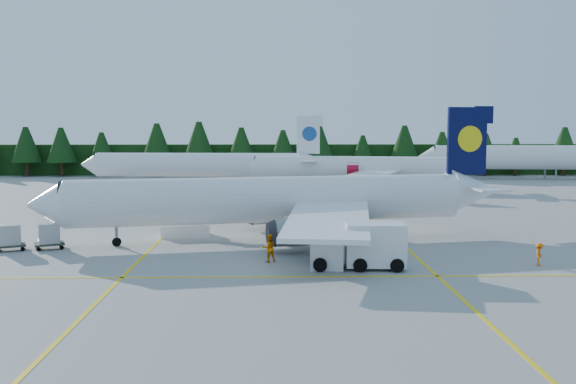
{
  "coord_description": "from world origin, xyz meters",
  "views": [
    {
      "loc": [
        -4.36,
        -45.81,
        9.47
      ],
      "look_at": [
        -3.12,
        12.82,
        3.5
      ],
      "focal_mm": 40.0,
      "sensor_mm": 36.0,
      "label": 1
    }
  ],
  "objects_px": {
    "airstairs": "(185,226)",
    "airliner_navy": "(262,201)",
    "airliner_red": "(350,168)",
    "service_truck": "(358,246)"
  },
  "relations": [
    {
      "from": "airliner_navy",
      "to": "service_truck",
      "type": "distance_m",
      "value": 12.61
    },
    {
      "from": "airliner_red",
      "to": "airliner_navy",
      "type": "bearing_deg",
      "value": -94.42
    },
    {
      "from": "airliner_red",
      "to": "airstairs",
      "type": "distance_m",
      "value": 46.71
    },
    {
      "from": "airstairs",
      "to": "airliner_navy",
      "type": "bearing_deg",
      "value": -30.9
    },
    {
      "from": "airliner_navy",
      "to": "service_truck",
      "type": "relative_size",
      "value": 5.91
    },
    {
      "from": "airliner_red",
      "to": "airstairs",
      "type": "height_order",
      "value": "airliner_red"
    },
    {
      "from": "airliner_navy",
      "to": "airstairs",
      "type": "height_order",
      "value": "airliner_navy"
    },
    {
      "from": "airstairs",
      "to": "airliner_red",
      "type": "bearing_deg",
      "value": 56.5
    },
    {
      "from": "airliner_navy",
      "to": "airstairs",
      "type": "bearing_deg",
      "value": 147.43
    },
    {
      "from": "service_truck",
      "to": "airliner_red",
      "type": "bearing_deg",
      "value": 87.22
    }
  ]
}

